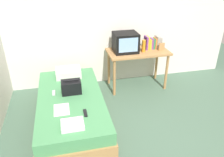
{
  "coord_description": "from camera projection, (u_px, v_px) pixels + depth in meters",
  "views": [
    {
      "loc": [
        -0.92,
        -2.27,
        2.28
      ],
      "look_at": [
        -0.14,
        1.07,
        0.5
      ],
      "focal_mm": 36.33,
      "sensor_mm": 36.0,
      "label": 1
    }
  ],
  "objects": [
    {
      "name": "picture_frame",
      "position": [
        162.0,
        47.0,
        4.3
      ],
      "size": [
        0.11,
        0.02,
        0.15
      ],
      "primitive_type": "cube",
      "color": "#B27F4C",
      "rests_on": "desk"
    },
    {
      "name": "book_row",
      "position": [
        153.0,
        43.0,
        4.39
      ],
      "size": [
        0.33,
        0.17,
        0.25
      ],
      "color": "#7A3D89",
      "rests_on": "desk"
    },
    {
      "name": "folded_towel",
      "position": [
        73.0,
        125.0,
        2.79
      ],
      "size": [
        0.28,
        0.22,
        0.06
      ],
      "primitive_type": "cube",
      "color": "white",
      "rests_on": "bed"
    },
    {
      "name": "tv",
      "position": [
        125.0,
        42.0,
        4.19
      ],
      "size": [
        0.44,
        0.39,
        0.36
      ],
      "color": "black",
      "rests_on": "desk"
    },
    {
      "name": "water_bottle",
      "position": [
        144.0,
        46.0,
        4.22
      ],
      "size": [
        0.07,
        0.07,
        0.23
      ],
      "primitive_type": "cylinder",
      "color": "orange",
      "rests_on": "desk"
    },
    {
      "name": "wall_back",
      "position": [
        108.0,
        19.0,
        4.33
      ],
      "size": [
        5.2,
        0.1,
        2.6
      ],
      "primitive_type": "cube",
      "color": "silver",
      "rests_on": "ground"
    },
    {
      "name": "remote_dark",
      "position": [
        85.0,
        113.0,
        3.05
      ],
      "size": [
        0.04,
        0.16,
        0.02
      ],
      "primitive_type": "cube",
      "color": "black",
      "rests_on": "bed"
    },
    {
      "name": "bed",
      "position": [
        71.0,
        109.0,
        3.54
      ],
      "size": [
        1.0,
        2.0,
        0.46
      ],
      "color": "#B27F4C",
      "rests_on": "ground"
    },
    {
      "name": "handbag",
      "position": [
        71.0,
        87.0,
        3.49
      ],
      "size": [
        0.3,
        0.2,
        0.22
      ],
      "color": "black",
      "rests_on": "bed"
    },
    {
      "name": "magazine",
      "position": [
        62.0,
        110.0,
        3.13
      ],
      "size": [
        0.21,
        0.29,
        0.01
      ],
      "primitive_type": "cube",
      "color": "white",
      "rests_on": "bed"
    },
    {
      "name": "ground_plane",
      "position": [
        139.0,
        143.0,
        3.2
      ],
      "size": [
        8.0,
        8.0,
        0.0
      ],
      "primitive_type": "plane",
      "color": "#4C6B56"
    },
    {
      "name": "remote_silver",
      "position": [
        54.0,
        93.0,
        3.51
      ],
      "size": [
        0.04,
        0.14,
        0.02
      ],
      "primitive_type": "cube",
      "color": "#B7B7BC",
      "rests_on": "bed"
    },
    {
      "name": "pillow",
      "position": [
        68.0,
        72.0,
        4.02
      ],
      "size": [
        0.43,
        0.34,
        0.14
      ],
      "primitive_type": "cube",
      "color": "silver",
      "rests_on": "bed"
    },
    {
      "name": "desk",
      "position": [
        138.0,
        56.0,
        4.36
      ],
      "size": [
        1.16,
        0.6,
        0.76
      ],
      "color": "#B27F4C",
      "rests_on": "ground"
    }
  ]
}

